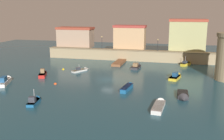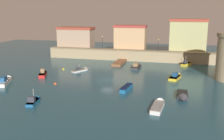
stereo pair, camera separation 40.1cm
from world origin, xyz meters
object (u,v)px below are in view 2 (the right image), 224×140
at_px(moored_boat_1, 127,87).
at_px(moored_boat_3, 137,66).
at_px(moored_boat_7, 182,96).
at_px(mooring_buoy_1, 63,70).
at_px(quay_lamp_0, 102,41).
at_px(moored_boat_6, 159,105).
at_px(quay_lamp_1, 158,43).
at_px(moored_boat_2, 34,100).
at_px(moored_boat_8, 176,76).
at_px(moored_boat_4, 82,70).
at_px(mooring_buoy_0, 55,84).
at_px(moored_boat_9, 187,64).
at_px(moored_boat_0, 6,80).
at_px(moored_boat_5, 43,74).

relative_size(moored_boat_1, moored_boat_3, 1.12).
distance_m(moored_boat_7, mooring_buoy_1, 33.61).
relative_size(quay_lamp_0, moored_boat_6, 0.59).
distance_m(moored_boat_6, mooring_buoy_1, 33.65).
height_order(quay_lamp_1, moored_boat_2, quay_lamp_1).
bearing_deg(moored_boat_8, moored_boat_6, -173.08).
bearing_deg(moored_boat_2, moored_boat_7, -80.72).
bearing_deg(moored_boat_4, mooring_buoy_0, -156.30).
bearing_deg(quay_lamp_0, moored_boat_8, -39.32).
xyz_separation_m(moored_boat_1, moored_boat_6, (6.65, -8.47, -0.04)).
bearing_deg(moored_boat_9, moored_boat_0, 155.05).
height_order(quay_lamp_0, moored_boat_8, quay_lamp_0).
bearing_deg(quay_lamp_1, moored_boat_7, -77.74).
bearing_deg(moored_boat_5, quay_lamp_0, -38.30).
height_order(quay_lamp_0, mooring_buoy_0, quay_lamp_0).
distance_m(quay_lamp_0, moored_boat_3, 16.80).
bearing_deg(moored_boat_6, moored_boat_7, -29.13).
bearing_deg(moored_boat_3, moored_boat_0, 135.80).
distance_m(moored_boat_2, moored_boat_5, 18.71).
relative_size(moored_boat_0, moored_boat_1, 1.14).
xyz_separation_m(quay_lamp_0, mooring_buoy_0, (-1.42, -29.77, -5.82)).
distance_m(quay_lamp_1, mooring_buoy_0, 35.44).
bearing_deg(moored_boat_3, moored_boat_5, 129.30).
height_order(moored_boat_1, moored_boat_9, moored_boat_9).
distance_m(moored_boat_1, moored_boat_7, 10.71).
height_order(moored_boat_3, moored_boat_8, moored_boat_3).
height_order(moored_boat_0, moored_boat_6, moored_boat_0).
distance_m(moored_boat_7, mooring_buoy_0, 25.65).
distance_m(quay_lamp_1, moored_boat_8, 20.10).
bearing_deg(moored_boat_5, moored_boat_1, -126.31).
height_order(quay_lamp_1, moored_boat_3, quay_lamp_1).
bearing_deg(quay_lamp_1, moored_boat_3, -114.68).
relative_size(moored_boat_3, moored_boat_5, 1.03).
height_order(moored_boat_1, moored_boat_6, moored_boat_6).
bearing_deg(mooring_buoy_1, moored_boat_9, 23.37).
height_order(moored_boat_1, moored_boat_2, moored_boat_2).
height_order(moored_boat_1, moored_boat_5, moored_boat_5).
xyz_separation_m(moored_boat_6, moored_boat_9, (4.89, 34.73, 0.11)).
distance_m(quay_lamp_1, moored_boat_7, 33.73).
relative_size(moored_boat_8, mooring_buoy_1, 9.05).
distance_m(moored_boat_5, moored_boat_9, 38.60).
distance_m(moored_boat_2, mooring_buoy_1, 24.95).
distance_m(moored_boat_7, moored_boat_9, 29.24).
relative_size(quay_lamp_0, moored_boat_2, 0.83).
distance_m(quay_lamp_0, moored_boat_5, 25.55).
relative_size(quay_lamp_0, mooring_buoy_0, 6.31).
height_order(moored_boat_3, moored_boat_4, moored_boat_4).
bearing_deg(moored_boat_1, mooring_buoy_1, 62.78).
xyz_separation_m(moored_boat_1, moored_boat_7, (10.30, -2.95, -0.07)).
height_order(moored_boat_0, moored_boat_3, moored_boat_0).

